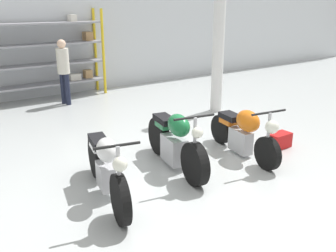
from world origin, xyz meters
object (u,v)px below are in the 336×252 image
Objects in this scene: shelving_rack at (41,54)px; motorcycle_orange at (244,131)px; toolbox at (279,140)px; motorcycle_green at (175,142)px; person_browsing at (63,67)px; motorcycle_white at (106,166)px.

motorcycle_orange is at bearing -75.36° from shelving_rack.
shelving_rack is 8.37× the size of toolbox.
shelving_rack is at bearing -156.24° from motorcycle_orange.
person_browsing is (-0.02, 4.96, 0.56)m from motorcycle_green.
toolbox is (0.86, -0.11, -0.31)m from motorcycle_orange.
motorcycle_white is at bearing 177.62° from toolbox.
motorcycle_orange is at bearing 87.81° from motorcycle_green.
motorcycle_green is at bearing -93.48° from motorcycle_orange.
shelving_rack is at bearing 111.50° from toolbox.
motorcycle_orange is 0.92m from toolbox.
shelving_rack is at bearing -166.53° from motorcycle_green.
motorcycle_orange is 1.12× the size of person_browsing.
shelving_rack is 1.93× the size of motorcycle_orange.
motorcycle_green is at bearing 70.10° from person_browsing.
motorcycle_white is at bearing -81.56° from motorcycle_orange.
person_browsing is at bearing -70.98° from shelving_rack.
person_browsing is 5.84m from toolbox.
motorcycle_green is 1.05× the size of motorcycle_orange.
motorcycle_green is 1.18× the size of person_browsing.
toolbox is at bearing 91.81° from person_browsing.
motorcycle_white is 4.72× the size of toolbox.
motorcycle_white is 1.21× the size of person_browsing.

